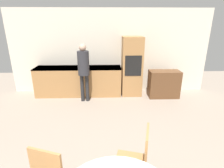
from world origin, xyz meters
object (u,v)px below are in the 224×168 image
(oven_unit, at_px, (132,67))
(sideboard, at_px, (164,84))
(chair_far_right, at_px, (138,159))
(person_standing, at_px, (84,67))

(oven_unit, distance_m, sideboard, 1.11)
(oven_unit, distance_m, chair_far_right, 3.52)
(person_standing, bearing_deg, oven_unit, 19.69)
(oven_unit, xyz_separation_m, person_standing, (-1.41, -0.51, 0.13))
(chair_far_right, bearing_deg, person_standing, -145.89)
(chair_far_right, height_order, person_standing, person_standing)
(oven_unit, bearing_deg, chair_far_right, -96.39)
(sideboard, height_order, person_standing, person_standing)
(chair_far_right, relative_size, person_standing, 0.58)
(oven_unit, xyz_separation_m, sideboard, (0.96, -0.27, -0.49))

